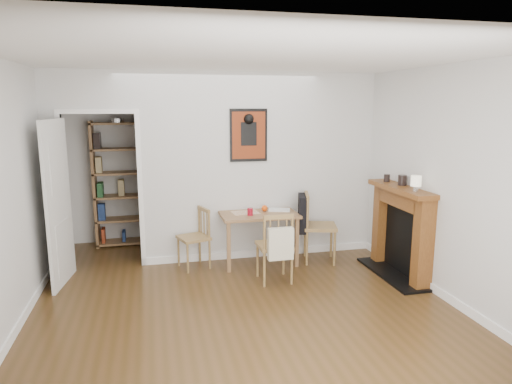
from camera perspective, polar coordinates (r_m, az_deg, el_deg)
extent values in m
plane|color=#4D3219|center=(5.34, -2.09, -13.05)|extent=(5.20, 5.20, 0.00)
plane|color=silver|center=(7.50, -5.96, 4.22)|extent=(4.50, 0.00, 4.50)
plane|color=silver|center=(2.53, 9.12, -9.36)|extent=(4.50, 0.00, 4.50)
plane|color=silver|center=(5.05, -28.14, -0.30)|extent=(0.00, 5.20, 5.20)
plane|color=silver|center=(5.81, 20.17, 1.64)|extent=(0.00, 5.20, 5.20)
plane|color=white|center=(4.90, -2.31, 15.96)|extent=(5.20, 5.20, 0.00)
cube|color=silver|center=(6.43, 0.49, 3.16)|extent=(3.35, 0.10, 2.60)
cube|color=silver|center=(6.37, -23.87, 2.14)|extent=(0.25, 0.10, 2.60)
cube|color=silver|center=(6.23, -19.31, 11.76)|extent=(0.90, 0.10, 0.55)
cube|color=white|center=(6.40, -22.85, -0.25)|extent=(0.06, 0.14, 2.05)
cube|color=white|center=(6.30, -14.23, 0.12)|extent=(0.06, 0.14, 2.05)
cube|color=white|center=(6.66, 0.59, -7.63)|extent=(3.35, 0.02, 0.10)
cube|color=white|center=(4.88, -28.50, -16.22)|extent=(0.02, 4.00, 0.10)
cube|color=white|center=(5.66, 22.60, -11.95)|extent=(0.02, 4.00, 0.10)
cube|color=silver|center=(5.95, -23.48, -1.34)|extent=(0.15, 0.80, 2.00)
cube|color=black|center=(6.28, -0.93, 7.10)|extent=(0.52, 0.02, 0.72)
cube|color=maroon|center=(6.27, -0.91, 7.09)|extent=(0.46, 0.00, 0.64)
cube|color=#885F3F|center=(6.23, 0.32, -2.78)|extent=(1.04, 0.66, 0.04)
cube|color=#885F3F|center=(5.98, -3.43, -6.93)|extent=(0.05, 0.05, 0.67)
cube|color=#885F3F|center=(6.20, 5.11, -6.32)|extent=(0.05, 0.05, 0.67)
cube|color=#885F3F|center=(6.50, -4.25, -5.48)|extent=(0.05, 0.05, 0.67)
cube|color=#885F3F|center=(6.70, 3.65, -4.97)|extent=(0.05, 0.05, 0.67)
cube|color=black|center=(6.34, 5.74, -2.65)|extent=(0.21, 0.41, 0.51)
cube|color=beige|center=(5.42, 3.00, -6.39)|extent=(0.30, 0.10, 0.38)
cube|color=#885F3F|center=(7.34, -19.51, 0.84)|extent=(0.04, 0.32, 1.92)
cube|color=#885F3F|center=(7.29, -13.50, 1.10)|extent=(0.04, 0.32, 1.92)
cube|color=#885F3F|center=(7.52, -16.14, -5.96)|extent=(0.81, 0.32, 0.03)
cube|color=#885F3F|center=(7.34, -16.44, -0.51)|extent=(0.81, 0.32, 0.03)
cube|color=#885F3F|center=(7.21, -16.92, 8.20)|extent=(0.81, 0.32, 0.03)
cube|color=maroon|center=(7.31, -16.52, 0.97)|extent=(0.71, 0.26, 0.26)
cube|color=brown|center=(5.72, 20.17, -6.22)|extent=(0.20, 0.16, 1.10)
cube|color=brown|center=(6.53, 15.45, -3.83)|extent=(0.20, 0.16, 1.10)
cube|color=brown|center=(5.98, 17.72, 0.39)|extent=(0.30, 1.21, 0.06)
cube|color=brown|center=(6.02, 17.89, -0.82)|extent=(0.20, 0.85, 0.20)
cube|color=black|center=(6.18, 18.07, -5.79)|extent=(0.08, 0.81, 0.88)
cube|color=black|center=(6.25, 16.88, -9.72)|extent=(0.45, 1.25, 0.03)
cylinder|color=maroon|center=(6.08, -0.74, -2.49)|extent=(0.08, 0.08, 0.10)
sphere|color=#F4510C|center=(6.32, 1.07, -2.04)|extent=(0.08, 0.08, 0.08)
cube|color=beige|center=(6.24, -1.35, -2.57)|extent=(0.38, 0.30, 0.00)
cube|color=white|center=(6.38, 2.92, -2.23)|extent=(0.35, 0.29, 0.01)
cylinder|color=silver|center=(5.63, 19.32, 0.35)|extent=(0.06, 0.06, 0.07)
cylinder|color=#F4ECCB|center=(5.62, 19.39, 1.32)|extent=(0.12, 0.12, 0.12)
cylinder|color=black|center=(6.05, 17.82, 1.41)|extent=(0.11, 0.11, 0.13)
cylinder|color=black|center=(6.26, 16.03, 1.69)|extent=(0.08, 0.08, 0.10)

